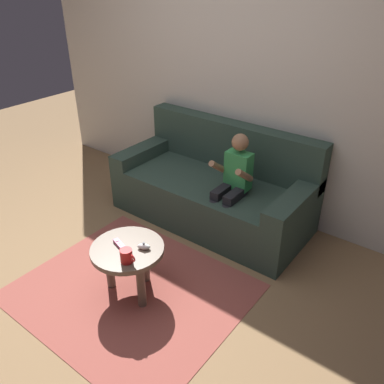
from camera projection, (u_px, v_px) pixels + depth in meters
The scene contains 9 objects.
ground_plane at pixel (82, 297), 2.85m from camera, with size 8.87×8.87×0.00m, color olive.
wall_back at pixel (230, 71), 3.50m from camera, with size 4.44×0.05×2.50m, color beige.
couch at pixel (214, 189), 3.63m from camera, with size 1.76×0.80×0.84m.
person_seated_on_couch at pixel (232, 182), 3.24m from camera, with size 0.29×0.36×0.92m.
coffee_table at pixel (129, 256), 2.75m from camera, with size 0.50×0.50×0.40m.
area_rug at pixel (131, 291), 2.90m from camera, with size 1.55×1.33×0.01m, color #9E4C42.
game_remote_pink_near_edge at pixel (120, 245), 2.71m from camera, with size 0.14×0.08×0.03m.
nunchuk_white at pixel (144, 246), 2.68m from camera, with size 0.10×0.08×0.05m.
coffee_mug at pixel (127, 256), 2.55m from camera, with size 0.12×0.08×0.09m.
Camera 1 is at (1.90, -1.20, 2.06)m, focal length 37.49 mm.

